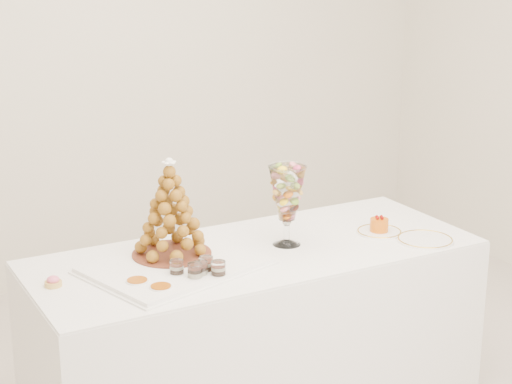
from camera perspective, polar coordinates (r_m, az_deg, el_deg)
room_walls at (r=3.28m, az=2.12°, el=12.61°), size 4.54×4.04×2.82m
buffet_table at (r=3.79m, az=-0.03°, el=-9.15°), size 1.95×0.83×0.73m
lace_tray at (r=3.47m, az=-5.43°, el=-4.91°), size 0.75×0.63×0.02m
macaron_vase at (r=3.65m, az=2.09°, el=-0.15°), size 0.16×0.16×0.35m
cake_plate at (r=3.90m, az=8.21°, el=-2.65°), size 0.20×0.20×0.01m
spare_plate at (r=3.83m, az=11.20°, el=-3.15°), size 0.25×0.25×0.01m
pink_tart at (r=3.37m, az=-13.37°, el=-5.85°), size 0.07×0.07×0.04m
verrine_a at (r=3.36m, az=-5.30°, el=-5.16°), size 0.06×0.06×0.07m
verrine_b at (r=3.34m, az=-3.70°, el=-5.24°), size 0.06×0.06×0.07m
verrine_c at (r=3.38m, az=-3.35°, el=-4.95°), size 0.06×0.06×0.08m
verrine_d at (r=3.31m, az=-4.08°, el=-5.40°), size 0.07×0.07×0.08m
verrine_e at (r=3.33m, az=-2.52°, el=-5.26°), size 0.07×0.07×0.08m
ramekin_back at (r=3.30m, az=-7.92°, el=-6.07°), size 0.09×0.09×0.03m
ramekin_front at (r=3.24m, az=-6.36°, el=-6.49°), size 0.09×0.09×0.03m
croquembouche at (r=3.49m, az=-5.73°, el=-1.09°), size 0.33×0.33×0.41m
mousse_cake at (r=3.89m, az=8.21°, el=-2.17°), size 0.08×0.08×0.07m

